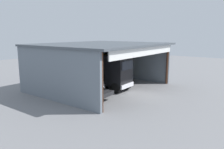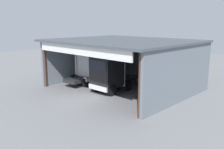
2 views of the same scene
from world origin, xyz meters
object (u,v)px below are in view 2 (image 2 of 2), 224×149
(oil_drum, at_px, (167,80))
(truck_black_center_right_bay, at_px, (108,72))
(truck_yellow_center_left_bay, at_px, (169,75))
(truck_white_left_bay, at_px, (90,68))
(tool_cart, at_px, (158,81))

(oil_drum, bearing_deg, truck_black_center_right_bay, -108.62)
(truck_black_center_right_bay, bearing_deg, truck_yellow_center_left_bay, -135.33)
(truck_white_left_bay, distance_m, oil_drum, 8.54)
(truck_black_center_right_bay, height_order, tool_cart, truck_black_center_right_bay)
(truck_white_left_bay, height_order, truck_yellow_center_left_bay, truck_yellow_center_left_bay)
(oil_drum, bearing_deg, tool_cart, -101.74)
(truck_black_center_right_bay, distance_m, truck_yellow_center_left_bay, 5.87)
(truck_white_left_bay, distance_m, tool_cart, 7.52)
(truck_white_left_bay, xyz_separation_m, oil_drum, (6.28, 5.64, -1.28))
(truck_white_left_bay, relative_size, truck_black_center_right_bay, 1.02)
(truck_white_left_bay, height_order, oil_drum, truck_white_left_bay)
(truck_yellow_center_left_bay, relative_size, oil_drum, 5.86)
(truck_black_center_right_bay, relative_size, tool_cart, 4.80)
(oil_drum, bearing_deg, truck_white_left_bay, -138.05)
(truck_yellow_center_left_bay, height_order, oil_drum, truck_yellow_center_left_bay)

